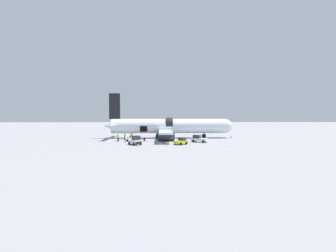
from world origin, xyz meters
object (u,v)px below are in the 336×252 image
at_px(baggage_tug_mid, 135,141).
at_px(ground_crew_driver, 125,136).
at_px(baggage_tug_rear, 199,139).
at_px(suitcase_on_tarmac_upright, 137,141).
at_px(suitcase_on_tarmac_spare, 144,140).
at_px(ground_crew_loader_b, 132,136).
at_px(ground_crew_loader_a, 118,137).
at_px(baggage_tug_lead, 181,141).
at_px(baggage_cart_loading, 133,139).
at_px(airplane, 167,127).

bearing_deg(baggage_tug_mid, ground_crew_driver, 110.31).
relative_size(baggage_tug_rear, suitcase_on_tarmac_upright, 4.21).
bearing_deg(suitcase_on_tarmac_spare, ground_crew_loader_b, 137.16).
xyz_separation_m(baggage_tug_rear, ground_crew_loader_a, (-16.69, 2.14, 0.25)).
xyz_separation_m(baggage_tug_lead, ground_crew_loader_b, (-10.33, 9.23, 0.39)).
xyz_separation_m(baggage_tug_mid, ground_crew_loader_a, (-4.28, 6.23, 0.18)).
bearing_deg(suitcase_on_tarmac_spare, ground_crew_loader_a, -174.97).
bearing_deg(suitcase_on_tarmac_upright, ground_crew_driver, 124.36).
bearing_deg(baggage_tug_rear, baggage_tug_mid, -161.75).
xyz_separation_m(baggage_tug_lead, baggage_tug_mid, (-8.46, -0.33, 0.15)).
xyz_separation_m(baggage_tug_rear, ground_crew_driver, (-15.72, 4.84, 0.25)).
bearing_deg(baggage_cart_loading, ground_crew_loader_b, 103.01).
relative_size(baggage_cart_loading, ground_crew_driver, 2.31).
bearing_deg(ground_crew_loader_b, ground_crew_driver, -156.31).
distance_m(baggage_tug_mid, suitcase_on_tarmac_spare, 6.83).
distance_m(ground_crew_loader_a, ground_crew_loader_b, 4.11).
bearing_deg(baggage_tug_mid, baggage_cart_loading, 100.29).
xyz_separation_m(baggage_cart_loading, suitcase_on_tarmac_upright, (1.14, -2.54, -0.19)).
xyz_separation_m(baggage_tug_lead, ground_crew_loader_a, (-12.74, 5.90, 0.33)).
height_order(ground_crew_loader_a, ground_crew_driver, ground_crew_loader_a).
distance_m(baggage_tug_mid, ground_crew_driver, 9.53).
relative_size(ground_crew_driver, suitcase_on_tarmac_upright, 2.08).
height_order(airplane, ground_crew_loader_a, airplane).
relative_size(airplane, baggage_tug_rear, 9.23).
bearing_deg(ground_crew_loader_a, ground_crew_driver, 70.13).
xyz_separation_m(airplane, suitcase_on_tarmac_upright, (-6.40, -10.15, -2.49)).
height_order(airplane, baggage_tug_lead, airplane).
relative_size(ground_crew_loader_a, suitcase_on_tarmac_spare, 2.08).
distance_m(baggage_tug_mid, baggage_cart_loading, 6.86).
height_order(ground_crew_loader_b, suitcase_on_tarmac_spare, ground_crew_loader_b).
bearing_deg(airplane, ground_crew_loader_b, -149.62).
height_order(baggage_tug_mid, suitcase_on_tarmac_upright, baggage_tug_mid).
xyz_separation_m(baggage_tug_lead, suitcase_on_tarmac_spare, (-7.26, 6.38, -0.21)).
relative_size(baggage_tug_rear, ground_crew_driver, 2.03).
relative_size(ground_crew_loader_a, ground_crew_loader_b, 0.93).
distance_m(baggage_tug_lead, baggage_tug_rear, 5.46).
height_order(baggage_tug_rear, ground_crew_driver, ground_crew_driver).
xyz_separation_m(baggage_tug_lead, suitcase_on_tarmac_upright, (-8.54, 3.88, -0.21)).
relative_size(airplane, ground_crew_loader_a, 18.68).
bearing_deg(baggage_cart_loading, suitcase_on_tarmac_spare, -0.87).
bearing_deg(baggage_tug_mid, baggage_tug_rear, 18.25).
height_order(baggage_cart_loading, ground_crew_loader_a, ground_crew_loader_a).
distance_m(ground_crew_loader_a, ground_crew_driver, 2.87).
height_order(ground_crew_driver, suitcase_on_tarmac_spare, ground_crew_driver).
distance_m(baggage_cart_loading, ground_crew_loader_b, 2.91).
bearing_deg(suitcase_on_tarmac_upright, ground_crew_loader_b, 108.55).
bearing_deg(baggage_tug_rear, suitcase_on_tarmac_upright, 179.43).
bearing_deg(baggage_tug_rear, airplane, 120.68).
bearing_deg(baggage_cart_loading, baggage_tug_mid, -79.71).
relative_size(airplane, ground_crew_driver, 18.75).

